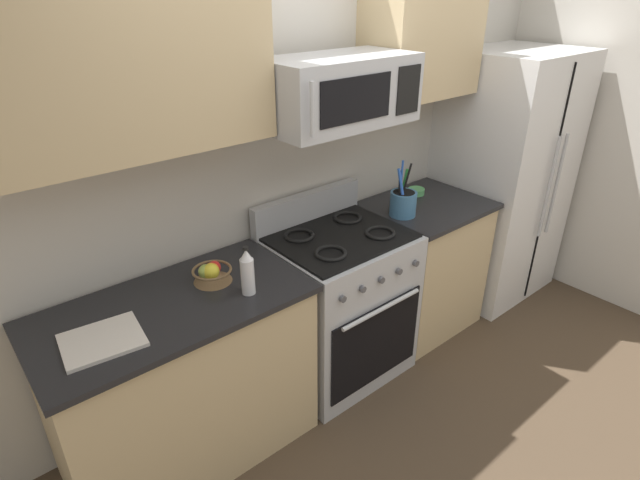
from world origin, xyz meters
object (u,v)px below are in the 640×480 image
at_px(microwave, 339,91).
at_px(cutting_board, 102,340).
at_px(prep_bowl, 416,191).
at_px(utensil_crock, 403,202).
at_px(fruit_basket, 212,273).
at_px(range_oven, 338,303).
at_px(bottle_vinegar, 247,272).
at_px(refrigerator, 502,178).

xyz_separation_m(microwave, cutting_board, (-1.33, -0.10, -0.79)).
relative_size(microwave, prep_bowl, 7.08).
height_order(utensil_crock, fruit_basket, utensil_crock).
height_order(cutting_board, prep_bowl, prep_bowl).
bearing_deg(prep_bowl, microwave, -171.50).
bearing_deg(microwave, fruit_basket, 178.12).
xyz_separation_m(range_oven, bottle_vinegar, (-0.69, -0.15, 0.55)).
bearing_deg(fruit_basket, microwave, -1.88).
bearing_deg(microwave, bottle_vinegar, -165.87).
height_order(refrigerator, prep_bowl, refrigerator).
height_order(fruit_basket, prep_bowl, fruit_basket).
distance_m(cutting_board, bottle_vinegar, 0.65).
xyz_separation_m(fruit_basket, prep_bowl, (1.59, 0.10, -0.02)).
relative_size(range_oven, cutting_board, 3.59).
xyz_separation_m(range_oven, utensil_crock, (0.50, -0.02, 0.52)).
xyz_separation_m(range_oven, prep_bowl, (0.82, 0.15, 0.46)).
relative_size(fruit_basket, cutting_board, 0.62).
distance_m(refrigerator, bottle_vinegar, 2.28).
bearing_deg(utensil_crock, range_oven, 178.09).
bearing_deg(refrigerator, cutting_board, -178.89).
height_order(fruit_basket, cutting_board, fruit_basket).
relative_size(refrigerator, prep_bowl, 16.12).
bearing_deg(cutting_board, fruit_basket, 12.68).
height_order(bottle_vinegar, prep_bowl, bottle_vinegar).
height_order(microwave, utensil_crock, microwave).
height_order(refrigerator, microwave, microwave).
height_order(utensil_crock, prep_bowl, utensil_crock).
bearing_deg(microwave, utensil_crock, -5.09).
bearing_deg(cutting_board, utensil_crock, 1.80).
relative_size(range_oven, prep_bowl, 9.84).
relative_size(refrigerator, utensil_crock, 5.24).
bearing_deg(refrigerator, utensil_crock, 179.97).
height_order(cutting_board, bottle_vinegar, bottle_vinegar).
bearing_deg(range_oven, bottle_vinegar, -168.05).
bearing_deg(refrigerator, range_oven, 179.38).
distance_m(range_oven, cutting_board, 1.41).
xyz_separation_m(utensil_crock, prep_bowl, (0.33, 0.17, -0.06)).
xyz_separation_m(range_oven, microwave, (-0.00, 0.03, 1.23)).
relative_size(refrigerator, bottle_vinegar, 7.48).
height_order(utensil_crock, cutting_board, utensil_crock).
relative_size(range_oven, fruit_basket, 5.77).
xyz_separation_m(utensil_crock, fruit_basket, (-1.26, 0.07, -0.04)).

